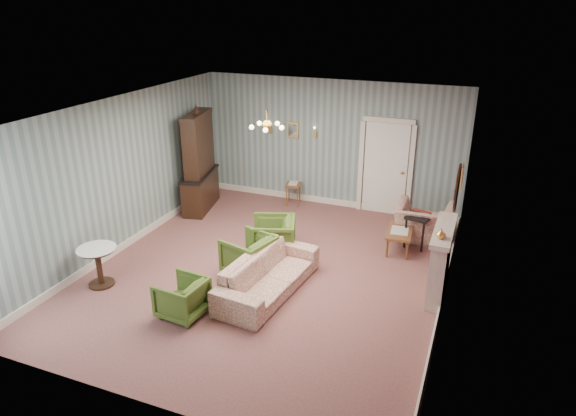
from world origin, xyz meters
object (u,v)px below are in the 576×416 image
at_px(olive_chair_a, 182,296).
at_px(olive_chair_b, 249,253).
at_px(side_table_black, 417,231).
at_px(olive_chair_c, 273,235).
at_px(wingback_chair, 425,217).
at_px(sofa_chintz, 268,268).
at_px(dresser, 199,159).
at_px(fireplace, 440,261).
at_px(pedestal_table, 99,266).
at_px(coffee_table, 399,240).

bearing_deg(olive_chair_a, olive_chair_b, 171.69).
bearing_deg(olive_chair_a, side_table_black, 146.52).
xyz_separation_m(olive_chair_a, olive_chair_c, (0.50, 2.35, 0.07)).
height_order(olive_chair_c, wingback_chair, wingback_chair).
xyz_separation_m(olive_chair_c, sofa_chintz, (0.44, -1.23, 0.02)).
distance_m(wingback_chair, dresser, 5.06).
bearing_deg(side_table_black, fireplace, -69.75).
relative_size(olive_chair_c, dresser, 0.34).
xyz_separation_m(olive_chair_b, wingback_chair, (2.67, 2.55, 0.09)).
bearing_deg(sofa_chintz, pedestal_table, 113.42).
bearing_deg(sofa_chintz, side_table_black, -32.32).
xyz_separation_m(sofa_chintz, pedestal_table, (-2.72, -0.86, -0.08)).
height_order(sofa_chintz, coffee_table, sofa_chintz).
distance_m(olive_chair_a, sofa_chintz, 1.46).
xyz_separation_m(olive_chair_b, fireplace, (3.17, 0.57, 0.19)).
bearing_deg(pedestal_table, dresser, 92.85).
distance_m(olive_chair_a, olive_chair_c, 2.40).
bearing_deg(pedestal_table, wingback_chair, 38.58).
height_order(olive_chair_a, coffee_table, olive_chair_a).
xyz_separation_m(olive_chair_a, wingback_chair, (3.05, 4.11, 0.15)).
xyz_separation_m(wingback_chair, fireplace, (0.50, -1.98, 0.09)).
height_order(dresser, coffee_table, dresser).
bearing_deg(wingback_chair, sofa_chintz, 53.57).
distance_m(olive_chair_c, dresser, 3.01).
bearing_deg(olive_chair_b, sofa_chintz, 67.30).
xyz_separation_m(olive_chair_a, sofa_chintz, (0.94, 1.12, 0.09)).
relative_size(olive_chair_b, olive_chair_c, 0.97).
relative_size(olive_chair_b, coffee_table, 0.95).
distance_m(sofa_chintz, dresser, 4.08).
xyz_separation_m(wingback_chair, side_table_black, (-0.08, -0.41, -0.16)).
relative_size(olive_chair_c, coffee_table, 0.99).
distance_m(olive_chair_b, olive_chair_c, 0.80).
height_order(olive_chair_a, olive_chair_b, olive_chair_b).
height_order(olive_chair_c, side_table_black, olive_chair_c).
height_order(olive_chair_a, pedestal_table, pedestal_table).
bearing_deg(dresser, sofa_chintz, -55.79).
height_order(sofa_chintz, dresser, dresser).
height_order(olive_chair_a, dresser, dresser).
distance_m(olive_chair_c, pedestal_table, 3.09).
bearing_deg(dresser, pedestal_table, -99.29).
height_order(olive_chair_b, sofa_chintz, sofa_chintz).
bearing_deg(pedestal_table, side_table_black, 35.90).
bearing_deg(olive_chair_c, wingback_chair, 105.27).
height_order(wingback_chair, fireplace, fireplace).
height_order(olive_chair_b, side_table_black, olive_chair_b).
relative_size(fireplace, coffee_table, 1.70).
relative_size(dresser, side_table_black, 3.60).
relative_size(coffee_table, pedestal_table, 1.17).
bearing_deg(wingback_chair, olive_chair_a, 52.15).
relative_size(sofa_chintz, pedestal_table, 3.13).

